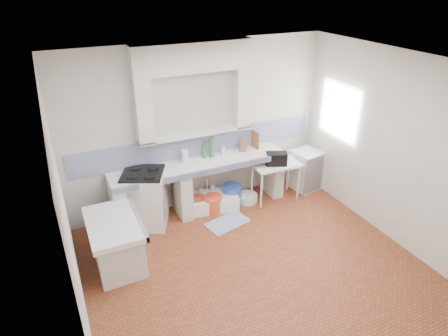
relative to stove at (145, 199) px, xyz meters
name	(u,v)px	position (x,y,z in m)	size (l,w,h in m)	color
floor	(254,267)	(1.07, -1.68, -0.46)	(4.50, 4.50, 0.00)	brown
ceiling	(263,66)	(1.07, -1.68, 2.34)	(4.50, 4.50, 0.00)	silver
wall_back	(199,127)	(1.07, 0.32, 0.94)	(4.50, 4.50, 0.00)	silver
wall_front	(377,284)	(1.07, -3.68, 0.94)	(4.50, 4.50, 0.00)	silver
wall_left	(67,224)	(-1.18, -1.68, 0.94)	(4.50, 4.50, 0.00)	silver
wall_right	(392,148)	(3.32, -1.68, 0.94)	(4.50, 4.50, 0.00)	silver
alcove_mass	(193,57)	(0.97, 0.19, 2.12)	(1.90, 0.25, 0.45)	silver
window_frame	(348,110)	(3.50, -0.48, 1.14)	(0.35, 0.86, 1.06)	#3B2112
lace_valance	(344,89)	(3.35, -0.48, 1.52)	(0.01, 0.84, 0.24)	white
counter_slab	(201,165)	(0.97, 0.02, 0.40)	(3.00, 0.60, 0.08)	white
counter_lip	(207,172)	(0.97, -0.26, 0.40)	(3.00, 0.04, 0.10)	navy
counter_pier_left	(119,207)	(-0.43, 0.02, -0.05)	(0.20, 0.55, 0.82)	silver
counter_pier_mid	(182,193)	(0.62, 0.02, -0.05)	(0.20, 0.55, 0.82)	silver
counter_pier_right	(272,172)	(2.37, 0.02, -0.05)	(0.20, 0.55, 0.82)	silver
peninsula_top	(114,224)	(-0.63, -0.78, 0.20)	(0.70, 1.10, 0.08)	white
peninsula_base	(117,245)	(-0.63, -0.78, -0.15)	(0.60, 1.00, 0.62)	silver
peninsula_lip	(138,218)	(-0.30, -0.78, 0.20)	(0.04, 1.10, 0.10)	navy
backsplash	(199,144)	(1.07, 0.30, 0.64)	(4.27, 0.03, 0.40)	navy
stove	(145,199)	(0.00, 0.00, 0.00)	(0.64, 0.62, 0.91)	white
sink	(211,203)	(1.13, -0.03, -0.35)	(0.90, 0.48, 0.22)	white
side_table	(275,181)	(2.31, -0.21, -0.10)	(0.84, 0.47, 0.04)	white
fridge	(306,170)	(3.05, -0.11, -0.08)	(0.49, 0.49, 0.75)	white
bucket_red	(197,204)	(0.88, -0.01, -0.32)	(0.29, 0.29, 0.27)	#C6462C
bucket_orange	(213,204)	(1.12, -0.14, -0.31)	(0.32, 0.32, 0.30)	#E8492B
bucket_blue	(232,194)	(1.54, -0.01, -0.29)	(0.36, 0.36, 0.33)	blue
basin_white	(248,198)	(1.81, -0.10, -0.39)	(0.35, 0.35, 0.14)	white
water_bottle_a	(201,197)	(1.03, 0.17, -0.31)	(0.08, 0.08, 0.30)	silver
water_bottle_b	(212,193)	(1.24, 0.17, -0.29)	(0.09, 0.09, 0.34)	silver
black_bag	(276,159)	(2.29, -0.23, 0.36)	(0.35, 0.20, 0.22)	black
green_bottle_a	(204,150)	(1.10, 0.17, 0.59)	(0.06, 0.06, 0.28)	#2B6B32
green_bottle_b	(212,147)	(1.23, 0.15, 0.62)	(0.08, 0.08, 0.35)	#2B6B32
knife_block	(243,145)	(1.81, 0.13, 0.55)	(0.11, 0.09, 0.22)	#95623B
cutting_board	(255,140)	(2.08, 0.17, 0.60)	(0.02, 0.22, 0.30)	#95623B
paper_towel	(185,156)	(0.74, 0.13, 0.56)	(0.11, 0.11, 0.23)	white
soap_bottle	(223,149)	(1.45, 0.17, 0.53)	(0.08, 0.08, 0.17)	white
rug	(227,222)	(1.19, -0.56, -0.45)	(0.70, 0.40, 0.01)	#40539A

